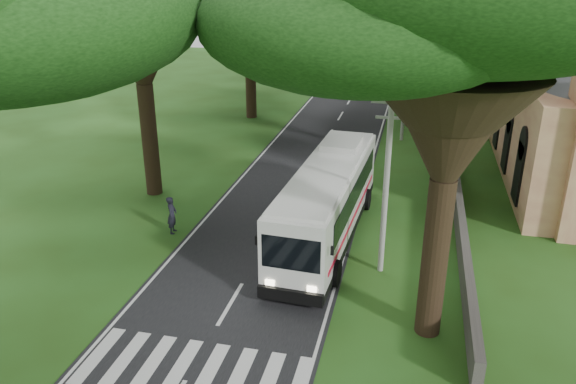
{
  "coord_description": "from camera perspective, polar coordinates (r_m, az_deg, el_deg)",
  "views": [
    {
      "loc": [
        6.46,
        -15.67,
        12.36
      ],
      "look_at": [
        0.77,
        8.6,
        2.2
      ],
      "focal_mm": 35.0,
      "sensor_mm": 36.0,
      "label": 1
    }
  ],
  "objects": [
    {
      "name": "road",
      "position": [
        42.99,
        4.01,
        5.42
      ],
      "size": [
        8.0,
        120.0,
        0.04
      ],
      "primitive_type": "cube",
      "color": "black",
      "rests_on": "ground"
    },
    {
      "name": "distant_car_b",
      "position": [
        68.15,
        6.18,
        12.21
      ],
      "size": [
        2.06,
        4.35,
        1.38
      ],
      "primitive_type": "imported",
      "rotation": [
        0.0,
        0.0,
        0.15
      ],
      "color": "#23204C",
      "rests_on": "road"
    },
    {
      "name": "pole_near",
      "position": [
        23.18,
        9.97,
        1.16
      ],
      "size": [
        1.6,
        0.24,
        8.0
      ],
      "color": "gray",
      "rests_on": "ground"
    },
    {
      "name": "distant_car_a",
      "position": [
        58.52,
        5.63,
        10.5
      ],
      "size": [
        1.56,
        3.55,
        1.19
      ],
      "primitive_type": "imported",
      "rotation": [
        0.0,
        0.0,
        3.19
      ],
      "color": "#B4B5BA",
      "rests_on": "road"
    },
    {
      "name": "crosswalk",
      "position": [
        19.53,
        -9.79,
        -17.48
      ],
      "size": [
        8.0,
        3.0,
        0.01
      ],
      "primitive_type": "cube",
      "color": "silver",
      "rests_on": "ground"
    },
    {
      "name": "property_wall",
      "position": [
        41.45,
        16.2,
        4.8
      ],
      "size": [
        0.35,
        50.0,
        1.2
      ],
      "primitive_type": "cube",
      "color": "#383533",
      "rests_on": "ground"
    },
    {
      "name": "pole_far",
      "position": [
        62.22,
        12.58,
        14.11
      ],
      "size": [
        1.6,
        0.24,
        8.0
      ],
      "color": "gray",
      "rests_on": "ground"
    },
    {
      "name": "ground",
      "position": [
        20.98,
        -7.66,
        -14.16
      ],
      "size": [
        140.0,
        140.0,
        0.0
      ],
      "primitive_type": "plane",
      "color": "#274A15",
      "rests_on": "ground"
    },
    {
      "name": "pole_mid",
      "position": [
        42.48,
        11.85,
        10.61
      ],
      "size": [
        1.6,
        0.24,
        8.0
      ],
      "color": "gray",
      "rests_on": "ground"
    },
    {
      "name": "pedestrian",
      "position": [
        28.09,
        -11.71,
        -2.29
      ],
      "size": [
        0.55,
        0.75,
        1.9
      ],
      "primitive_type": "imported",
      "rotation": [
        0.0,
        0.0,
        1.71
      ],
      "color": "black",
      "rests_on": "ground"
    },
    {
      "name": "coach_bus",
      "position": [
        26.67,
        4.06,
        -0.76
      ],
      "size": [
        3.49,
        12.67,
        3.7
      ],
      "rotation": [
        0.0,
        0.0,
        -0.06
      ],
      "color": "silver",
      "rests_on": "ground"
    },
    {
      "name": "distant_car_c",
      "position": [
        76.82,
        9.09,
        13.23
      ],
      "size": [
        2.91,
        5.37,
        1.48
      ],
      "primitive_type": "imported",
      "rotation": [
        0.0,
        0.0,
        2.97
      ],
      "color": "maroon",
      "rests_on": "road"
    }
  ]
}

